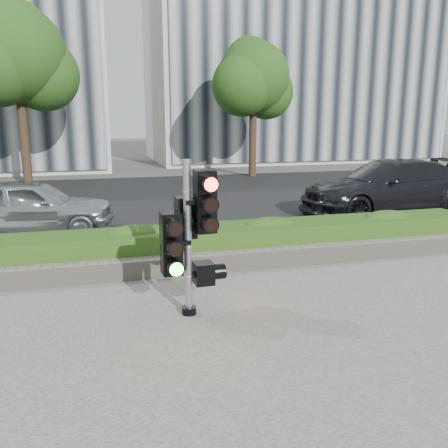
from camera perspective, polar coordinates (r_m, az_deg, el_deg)
The scene contains 12 objects.
ground at distance 7.05m, azimuth 1.25°, elevation -10.73°, with size 120.00×120.00×0.00m, color #51514C.
sidewalk at distance 4.99m, azimuth 10.05°, elevation -21.51°, with size 16.00×11.00×0.03m, color #9E9389.
road at distance 16.54m, azimuth -8.65°, elevation 2.85°, with size 60.00×13.00×0.02m, color black.
curb at distance 9.92m, azimuth -3.93°, elevation -3.38°, with size 60.00×0.25×0.12m, color gray.
stone_wall at distance 8.71m, azimuth -2.31°, elevation -4.70°, with size 12.00×0.32×0.34m, color gray.
hedge at distance 9.27m, azimuth -3.22°, elevation -2.54°, with size 12.00×1.00×0.68m, color #567F27.
building_right at distance 33.89m, azimuth 7.43°, elevation 18.04°, with size 18.00×10.00×12.00m, color #B7B7B2.
tree_left at distance 21.05m, azimuth -23.67°, elevation 17.82°, with size 4.61×4.03×7.34m.
tree_right at distance 23.02m, azimuth 3.49°, elevation 16.88°, with size 4.10×3.58×6.53m.
traffic_signal at distance 6.64m, azimuth -4.21°, elevation -0.79°, with size 0.77×0.58×2.23m.
car_silver at distance 12.43m, azimuth -22.26°, elevation 1.98°, with size 1.59×3.95×1.35m, color #A5A9AD.
car_dark at distance 14.85m, azimuth 19.14°, elevation 4.27°, with size 2.19×5.40×1.57m, color black.
Camera 1 is at (-1.85, -6.20, 2.81)m, focal length 38.00 mm.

